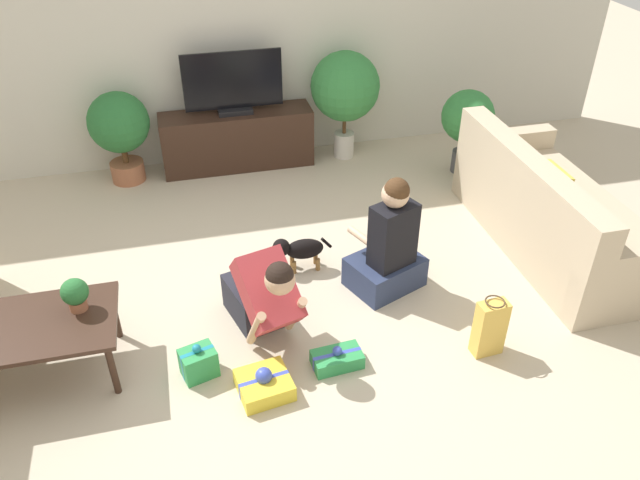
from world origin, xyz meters
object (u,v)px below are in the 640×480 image
object	(u,v)px
potted_plant_back_right	(345,88)
gift_bag_a	(490,328)
gift_box_b	(337,359)
gift_box_c	(199,363)
potted_plant_corner_right	(467,119)
gift_box_a	(264,384)
coffee_table	(42,329)
tv	(233,86)
sofa_right	(552,215)
person_kneeling	(263,295)
tabletop_plant	(75,294)
dog	(298,249)
tv_console	(238,139)
potted_plant_back_left	(119,127)
person_sitting	(389,249)

from	to	relation	value
potted_plant_back_right	gift_bag_a	xyz separation A→B (m)	(0.14, -3.02, -0.53)
gift_box_b	gift_box_c	distance (m)	0.89
potted_plant_corner_right	gift_bag_a	xyz separation A→B (m)	(-0.91, -2.41, -0.35)
gift_box_c	gift_box_a	bearing A→B (deg)	-32.71
coffee_table	gift_box_a	distance (m)	1.40
tv	gift_bag_a	size ratio (longest dim) A/B	2.16
tv	gift_box_a	distance (m)	3.17
sofa_right	potted_plant_corner_right	size ratio (longest dim) A/B	2.43
gift_box_c	person_kneeling	bearing A→B (deg)	31.17
coffee_table	potted_plant_back_right	bearing A→B (deg)	43.91
tabletop_plant	gift_box_a	bearing A→B (deg)	-27.97
gift_box_b	person_kneeling	bearing A→B (deg)	133.92
sofa_right	potted_plant_corner_right	xyz separation A→B (m)	(-0.15, 1.37, 0.27)
tv	potted_plant_corner_right	xyz separation A→B (m)	(2.15, -0.66, -0.28)
person_kneeling	dog	bearing A→B (deg)	44.39
tv	gift_box_b	distance (m)	3.07
dog	gift_box_c	world-z (taller)	dog
gift_box_c	tabletop_plant	world-z (taller)	tabletop_plant
tv_console	gift_box_c	world-z (taller)	tv_console
potted_plant_back_right	gift_box_c	size ratio (longest dim) A/B	4.34
person_kneeling	gift_box_a	world-z (taller)	person_kneeling
tv_console	gift_bag_a	bearing A→B (deg)	-67.99
potted_plant_back_left	tabletop_plant	size ratio (longest dim) A/B	4.01
gift_box_c	potted_plant_corner_right	bearing A→B (deg)	37.78
tv_console	person_sitting	world-z (taller)	person_sitting
gift_bag_a	gift_box_b	bearing A→B (deg)	173.47
sofa_right	tv	xyz separation A→B (m)	(-2.30, 2.03, 0.55)
potted_plant_back_left	gift_box_b	xyz separation A→B (m)	(1.34, -2.90, -0.51)
gift_box_c	tabletop_plant	xyz separation A→B (m)	(-0.68, 0.32, 0.45)
gift_box_a	tv	bearing A→B (deg)	85.16
coffee_table	gift_bag_a	distance (m)	2.83
tv_console	potted_plant_back_right	world-z (taller)	potted_plant_back_right
potted_plant_back_right	person_kneeling	xyz separation A→B (m)	(-1.26, -2.48, -0.40)
person_kneeling	potted_plant_back_left	bearing A→B (deg)	95.00
tv	person_kneeling	bearing A→B (deg)	-93.74
potted_plant_back_right	person_kneeling	distance (m)	2.81
tv	potted_plant_back_right	bearing A→B (deg)	-2.61
gift_box_a	person_sitting	bearing A→B (deg)	37.26
tv	person_kneeling	world-z (taller)	tv
tv	potted_plant_corner_right	world-z (taller)	tv
potted_plant_back_left	person_kneeling	size ratio (longest dim) A/B	1.09
person_kneeling	dog	size ratio (longest dim) A/B	1.68
potted_plant_back_left	gift_box_c	world-z (taller)	potted_plant_back_left
tv_console	tv	xyz separation A→B (m)	(0.00, 0.00, 0.55)
gift_bag_a	tabletop_plant	bearing A→B (deg)	167.51
coffee_table	potted_plant_back_left	bearing A→B (deg)	80.09
person_sitting	potted_plant_back_left	bearing A→B (deg)	-70.99
coffee_table	potted_plant_corner_right	world-z (taller)	potted_plant_corner_right
tv	gift_box_b	size ratio (longest dim) A/B	2.82
coffee_table	potted_plant_back_right	distance (m)	3.68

